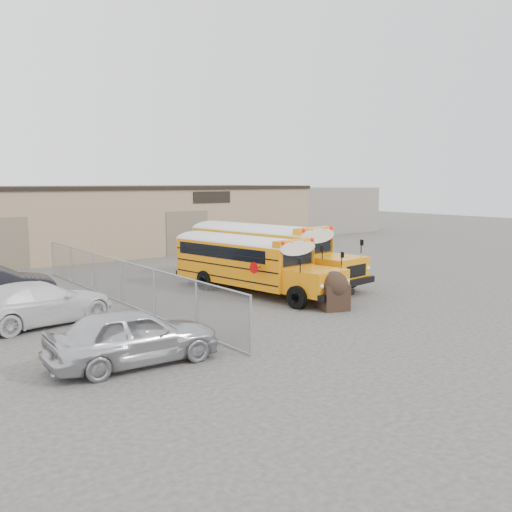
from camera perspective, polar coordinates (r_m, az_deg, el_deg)
ground at (r=24.70m, az=2.50°, el=-4.16°), size 120.00×120.00×0.00m
warehouse at (r=41.72m, az=-15.13°, el=3.62°), size 30.20×10.20×4.67m
chainlink_fence at (r=23.99m, az=-13.33°, el=-2.51°), size 0.07×18.07×1.81m
distant_building_right at (r=58.13m, az=5.92°, el=4.67°), size 10.00×8.00×4.40m
school_bus_left at (r=29.61m, az=-8.06°, el=0.67°), size 3.49×9.17×2.62m
school_bus_right at (r=32.80m, az=-6.60°, el=1.64°), size 3.99×10.20×2.91m
tarp_bundle at (r=22.38m, az=7.80°, el=-3.40°), size 1.26×1.20×1.53m
car_silver at (r=16.00m, az=-12.17°, el=-7.81°), size 4.77×2.09×1.60m
car_white at (r=21.32m, az=-20.79°, el=-4.42°), size 5.53×3.03×1.52m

